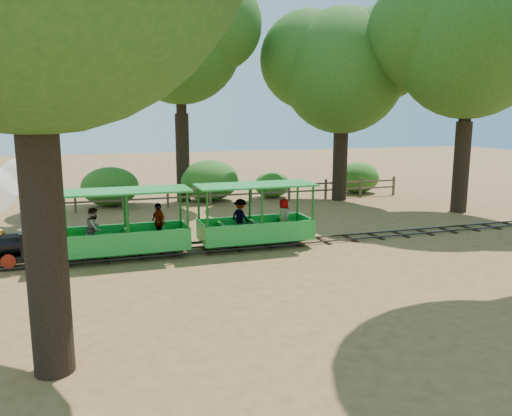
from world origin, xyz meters
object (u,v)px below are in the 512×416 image
object	(u,v)px
locomotive	(4,206)
carriage_rear	(256,222)
carriage_front	(126,232)
fence	(231,192)

from	to	relation	value
locomotive	carriage_rear	size ratio (longest dim) A/B	0.83
locomotive	carriage_rear	distance (m)	7.26
locomotive	carriage_front	size ratio (longest dim) A/B	0.83
carriage_front	carriage_rear	world-z (taller)	same
locomotive	carriage_front	xyz separation A→B (m)	(3.16, -0.06, -0.94)
carriage_front	carriage_rear	distance (m)	4.04
carriage_front	fence	world-z (taller)	carriage_front
fence	carriage_rear	bearing A→B (deg)	-99.74
carriage_front	carriage_rear	size ratio (longest dim) A/B	1.00
carriage_rear	fence	distance (m)	8.07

